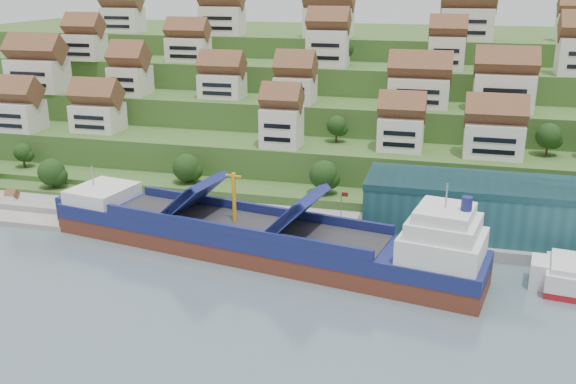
# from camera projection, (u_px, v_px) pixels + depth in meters

# --- Properties ---
(ground) EXTENTS (300.00, 300.00, 0.00)m
(ground) POSITION_uv_depth(u_px,v_px,m) (232.00, 255.00, 115.68)
(ground) COLOR slate
(ground) RESTS_ON ground
(quay) EXTENTS (180.00, 14.00, 2.20)m
(quay) POSITION_uv_depth(u_px,v_px,m) (355.00, 229.00, 124.39)
(quay) COLOR gray
(quay) RESTS_ON ground
(hillside) EXTENTS (260.00, 128.00, 31.00)m
(hillside) POSITION_uv_depth(u_px,v_px,m) (336.00, 98.00, 207.40)
(hillside) COLOR #2D4C1E
(hillside) RESTS_ON ground
(hillside_village) EXTENTS (160.65, 64.76, 28.61)m
(hillside_village) POSITION_uv_depth(u_px,v_px,m) (310.00, 70.00, 164.76)
(hillside_village) COLOR silver
(hillside_village) RESTS_ON ground
(hillside_trees) EXTENTS (142.72, 62.35, 30.70)m
(hillside_trees) POSITION_uv_depth(u_px,v_px,m) (279.00, 113.00, 152.57)
(hillside_trees) COLOR #1D3D14
(hillside_trees) RESTS_ON ground
(warehouse) EXTENTS (60.00, 15.00, 10.00)m
(warehouse) POSITION_uv_depth(u_px,v_px,m) (532.00, 211.00, 116.74)
(warehouse) COLOR #205056
(warehouse) RESTS_ON quay
(flagpole) EXTENTS (1.28, 0.16, 8.00)m
(flagpole) POSITION_uv_depth(u_px,v_px,m) (342.00, 209.00, 118.41)
(flagpole) COLOR gray
(flagpole) RESTS_ON quay
(cargo_ship) EXTENTS (81.35, 26.67, 17.87)m
(cargo_ship) POSITION_uv_depth(u_px,v_px,m) (267.00, 240.00, 113.60)
(cargo_ship) COLOR #5A291B
(cargo_ship) RESTS_ON ground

